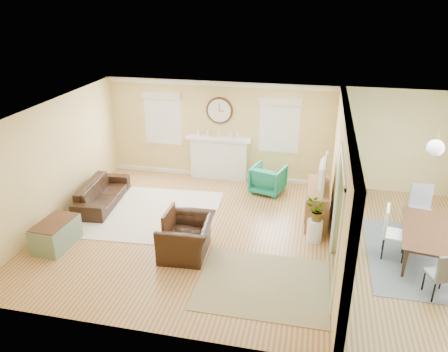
{
  "coord_description": "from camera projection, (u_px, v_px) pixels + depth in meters",
  "views": [
    {
      "loc": [
        0.95,
        -7.71,
        4.72
      ],
      "look_at": [
        -0.8,
        0.3,
        1.2
      ],
      "focal_mm": 35.0,
      "sensor_mm": 36.0,
      "label": 1
    }
  ],
  "objects": [
    {
      "name": "garden_stool",
      "position": [
        315.0,
        231.0,
        8.82
      ],
      "size": [
        0.31,
        0.31,
        0.46
      ],
      "primitive_type": "cylinder",
      "color": "white",
      "rests_on": "floor"
    },
    {
      "name": "sofa",
      "position": [
        102.0,
        193.0,
        10.31
      ],
      "size": [
        0.92,
        1.97,
        0.56
      ],
      "primitive_type": "imported",
      "rotation": [
        0.0,
        0.0,
        1.66
      ],
      "color": "black",
      "rests_on": "floor"
    },
    {
      "name": "rug_cream",
      "position": [
        150.0,
        213.0,
        9.98
      ],
      "size": [
        3.17,
        2.8,
        0.02
      ],
      "primitive_type": "cube",
      "rotation": [
        0.0,
        0.0,
        0.07
      ],
      "color": "beige",
      "rests_on": "floor"
    },
    {
      "name": "dining_table",
      "position": [
        429.0,
        245.0,
        8.18
      ],
      "size": [
        1.23,
        1.87,
        0.61
      ],
      "primitive_type": "imported",
      "rotation": [
        0.0,
        0.0,
        1.42
      ],
      "color": "#4E2A16",
      "rests_on": "floor"
    },
    {
      "name": "dining_chair_w",
      "position": [
        396.0,
        229.0,
        8.13
      ],
      "size": [
        0.51,
        0.51,
        1.01
      ],
      "color": "white",
      "rests_on": "floor"
    },
    {
      "name": "floor",
      "position": [
        259.0,
        238.0,
        8.98
      ],
      "size": [
        9.0,
        9.0,
        0.0
      ],
      "primitive_type": "plane",
      "color": "brown",
      "rests_on": "ground"
    },
    {
      "name": "dining_chair_s",
      "position": [
        441.0,
        270.0,
        7.1
      ],
      "size": [
        0.49,
        0.49,
        0.88
      ],
      "color": "slate",
      "rests_on": "floor"
    },
    {
      "name": "wall_left",
      "position": [
        53.0,
        163.0,
        9.34
      ],
      "size": [
        0.02,
        6.0,
        2.6
      ],
      "primitive_type": "cube",
      "color": "tan",
      "rests_on": "ground"
    },
    {
      "name": "trunk",
      "position": [
        56.0,
        234.0,
        8.61
      ],
      "size": [
        0.63,
        0.97,
        0.55
      ],
      "color": "gray",
      "rests_on": "floor"
    },
    {
      "name": "wall_back",
      "position": [
        277.0,
        134.0,
        11.16
      ],
      "size": [
        9.0,
        0.02,
        2.6
      ],
      "primitive_type": "cube",
      "color": "tan",
      "rests_on": "ground"
    },
    {
      "name": "rug_grey",
      "position": [
        426.0,
        258.0,
        8.3
      ],
      "size": [
        2.18,
        2.72,
        0.01
      ],
      "primitive_type": "cube",
      "color": "slate",
      "rests_on": "floor"
    },
    {
      "name": "dining_chair_n",
      "position": [
        421.0,
        205.0,
        9.06
      ],
      "size": [
        0.45,
        0.45,
        1.0
      ],
      "color": "slate",
      "rests_on": "floor"
    },
    {
      "name": "ceiling",
      "position": [
        263.0,
        116.0,
        7.95
      ],
      "size": [
        9.0,
        6.0,
        0.02
      ],
      "primitive_type": "cube",
      "color": "white",
      "rests_on": "wall_back"
    },
    {
      "name": "potted_plant",
      "position": [
        316.0,
        211.0,
        8.64
      ],
      "size": [
        0.45,
        0.41,
        0.44
      ],
      "primitive_type": "imported",
      "rotation": [
        0.0,
        0.0,
        3.33
      ],
      "color": "#337F33",
      "rests_on": "garden_stool"
    },
    {
      "name": "wall_clock",
      "position": [
        220.0,
        111.0,
        11.2
      ],
      "size": [
        0.7,
        0.07,
        0.7
      ],
      "color": "#4E2A16",
      "rests_on": "wall_back"
    },
    {
      "name": "credenza",
      "position": [
        317.0,
        204.0,
        9.55
      ],
      "size": [
        0.47,
        1.39,
        0.8
      ],
      "color": "#985D34",
      "rests_on": "floor"
    },
    {
      "name": "fireplace",
      "position": [
        219.0,
        157.0,
        11.62
      ],
      "size": [
        1.7,
        0.3,
        1.17
      ],
      "color": "white",
      "rests_on": "ground"
    },
    {
      "name": "green_chair",
      "position": [
        268.0,
        179.0,
        10.9
      ],
      "size": [
        0.94,
        0.95,
        0.71
      ],
      "primitive_type": "imported",
      "rotation": [
        0.0,
        0.0,
        2.86
      ],
      "color": "#11633C",
      "rests_on": "floor"
    },
    {
      "name": "rug_jute",
      "position": [
        263.0,
        284.0,
        7.58
      ],
      "size": [
        2.27,
        1.86,
        0.01
      ],
      "primitive_type": "cube",
      "rotation": [
        0.0,
        0.0,
        0.01
      ],
      "color": "tan",
      "rests_on": "floor"
    },
    {
      "name": "window_right",
      "position": [
        279.0,
        121.0,
        10.96
      ],
      "size": [
        1.05,
        0.13,
        1.42
      ],
      "color": "white",
      "rests_on": "wall_back"
    },
    {
      "name": "tv",
      "position": [
        319.0,
        173.0,
        9.27
      ],
      "size": [
        0.2,
        1.1,
        0.63
      ],
      "primitive_type": "imported",
      "rotation": [
        0.0,
        0.0,
        1.52
      ],
      "color": "black",
      "rests_on": "credenza"
    },
    {
      "name": "partition",
      "position": [
        341.0,
        179.0,
        8.4
      ],
      "size": [
        0.17,
        6.0,
        2.6
      ],
      "color": "tan",
      "rests_on": "ground"
    },
    {
      "name": "eames_chair",
      "position": [
        187.0,
        237.0,
        8.33
      ],
      "size": [
        1.04,
        1.17,
        0.72
      ],
      "primitive_type": "imported",
      "rotation": [
        0.0,
        0.0,
        -1.51
      ],
      "color": "black",
      "rests_on": "floor"
    },
    {
      "name": "window_left",
      "position": [
        163.0,
        115.0,
        11.57
      ],
      "size": [
        1.05,
        0.13,
        1.42
      ],
      "color": "white",
      "rests_on": "wall_back"
    },
    {
      "name": "wall_front",
      "position": [
        230.0,
        270.0,
        5.77
      ],
      "size": [
        9.0,
        0.02,
        2.6
      ],
      "primitive_type": "cube",
      "color": "tan",
      "rests_on": "ground"
    },
    {
      "name": "pendant",
      "position": [
        435.0,
        148.0,
        7.52
      ],
      "size": [
        0.3,
        0.3,
        0.55
      ],
      "color": "gold",
      "rests_on": "ceiling"
    }
  ]
}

